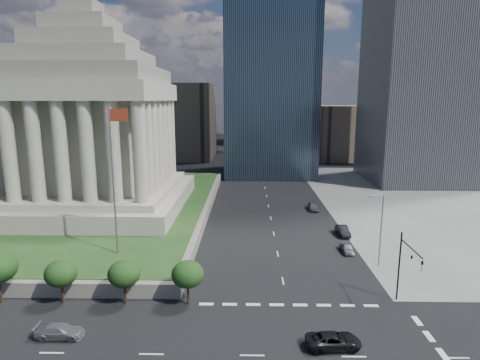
{
  "coord_description": "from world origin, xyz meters",
  "views": [
    {
      "loc": [
        -4.45,
        -26.79,
        22.3
      ],
      "look_at": [
        -5.42,
        22.22,
        12.43
      ],
      "focal_mm": 30.0,
      "sensor_mm": 36.0,
      "label": 1
    }
  ],
  "objects_px": {
    "street_lamp_north": "(380,226)",
    "flagpole": "(114,172)",
    "parked_sedan_far": "(313,206)",
    "war_memorial": "(88,104)",
    "suv_grey": "(60,331)",
    "parked_sedan_near": "(347,248)",
    "traffic_signal_ne": "(406,262)",
    "parked_sedan_mid": "(343,231)",
    "pickup_truck": "(333,341)"
  },
  "relations": [
    {
      "from": "war_memorial",
      "to": "flagpole",
      "type": "bearing_deg",
      "value": -63.11
    },
    {
      "from": "war_memorial",
      "to": "street_lamp_north",
      "type": "bearing_deg",
      "value": -25.92
    },
    {
      "from": "suv_grey",
      "to": "parked_sedan_mid",
      "type": "xyz_separation_m",
      "value": [
        33.8,
        30.15,
        0.1
      ]
    },
    {
      "from": "flagpole",
      "to": "parked_sedan_mid",
      "type": "height_order",
      "value": "flagpole"
    },
    {
      "from": "flagpole",
      "to": "parked_sedan_mid",
      "type": "xyz_separation_m",
      "value": [
        33.33,
        13.53,
        -12.35
      ]
    },
    {
      "from": "flagpole",
      "to": "traffic_signal_ne",
      "type": "bearing_deg",
      "value": -16.71
    },
    {
      "from": "war_memorial",
      "to": "flagpole",
      "type": "xyz_separation_m",
      "value": [
        12.17,
        -24.0,
        -8.29
      ]
    },
    {
      "from": "parked_sedan_near",
      "to": "parked_sedan_far",
      "type": "xyz_separation_m",
      "value": [
        -1.33,
        23.09,
        0.12
      ]
    },
    {
      "from": "suv_grey",
      "to": "parked_sedan_mid",
      "type": "relative_size",
      "value": 0.99
    },
    {
      "from": "street_lamp_north",
      "to": "parked_sedan_near",
      "type": "xyz_separation_m",
      "value": [
        -3.0,
        4.81,
        -5.0
      ]
    },
    {
      "from": "suv_grey",
      "to": "parked_sedan_mid",
      "type": "bearing_deg",
      "value": -48.53
    },
    {
      "from": "traffic_signal_ne",
      "to": "pickup_truck",
      "type": "distance_m",
      "value": 12.54
    },
    {
      "from": "war_memorial",
      "to": "traffic_signal_ne",
      "type": "xyz_separation_m",
      "value": [
        46.5,
        -34.3,
        -16.15
      ]
    },
    {
      "from": "flagpole",
      "to": "street_lamp_north",
      "type": "bearing_deg",
      "value": 1.63
    },
    {
      "from": "flagpole",
      "to": "suv_grey",
      "type": "xyz_separation_m",
      "value": [
        -0.47,
        -16.63,
        -12.45
      ]
    },
    {
      "from": "parked_sedan_far",
      "to": "flagpole",
      "type": "bearing_deg",
      "value": -135.19
    },
    {
      "from": "war_memorial",
      "to": "suv_grey",
      "type": "relative_size",
      "value": 8.47
    },
    {
      "from": "war_memorial",
      "to": "parked_sedan_far",
      "type": "relative_size",
      "value": 8.47
    },
    {
      "from": "war_memorial",
      "to": "parked_sedan_near",
      "type": "height_order",
      "value": "war_memorial"
    },
    {
      "from": "flagpole",
      "to": "parked_sedan_near",
      "type": "distance_m",
      "value": 34.97
    },
    {
      "from": "street_lamp_north",
      "to": "parked_sedan_mid",
      "type": "relative_size",
      "value": 2.15
    },
    {
      "from": "flagpole",
      "to": "parked_sedan_near",
      "type": "xyz_separation_m",
      "value": [
        32.16,
        5.81,
        -12.45
      ]
    },
    {
      "from": "traffic_signal_ne",
      "to": "parked_sedan_far",
      "type": "xyz_separation_m",
      "value": [
        -3.5,
        39.21,
        -4.47
      ]
    },
    {
      "from": "traffic_signal_ne",
      "to": "parked_sedan_far",
      "type": "relative_size",
      "value": 1.74
    },
    {
      "from": "traffic_signal_ne",
      "to": "street_lamp_north",
      "type": "distance_m",
      "value": 11.34
    },
    {
      "from": "street_lamp_north",
      "to": "parked_sedan_far",
      "type": "height_order",
      "value": "street_lamp_north"
    },
    {
      "from": "parked_sedan_mid",
      "to": "parked_sedan_far",
      "type": "xyz_separation_m",
      "value": [
        -2.5,
        15.37,
        0.02
      ]
    },
    {
      "from": "suv_grey",
      "to": "parked_sedan_mid",
      "type": "height_order",
      "value": "parked_sedan_mid"
    },
    {
      "from": "parked_sedan_mid",
      "to": "parked_sedan_far",
      "type": "height_order",
      "value": "parked_sedan_far"
    },
    {
      "from": "war_memorial",
      "to": "suv_grey",
      "type": "xyz_separation_m",
      "value": [
        11.7,
        -40.63,
        -20.73
      ]
    },
    {
      "from": "war_memorial",
      "to": "suv_grey",
      "type": "height_order",
      "value": "war_memorial"
    },
    {
      "from": "war_memorial",
      "to": "parked_sedan_far",
      "type": "xyz_separation_m",
      "value": [
        43.0,
        4.9,
        -20.62
      ]
    },
    {
      "from": "flagpole",
      "to": "pickup_truck",
      "type": "height_order",
      "value": "flagpole"
    },
    {
      "from": "flagpole",
      "to": "street_lamp_north",
      "type": "relative_size",
      "value": 2.0
    },
    {
      "from": "street_lamp_north",
      "to": "flagpole",
      "type": "bearing_deg",
      "value": -178.37
    },
    {
      "from": "traffic_signal_ne",
      "to": "parked_sedan_mid",
      "type": "distance_m",
      "value": 24.27
    },
    {
      "from": "war_memorial",
      "to": "street_lamp_north",
      "type": "distance_m",
      "value": 54.92
    },
    {
      "from": "parked_sedan_far",
      "to": "suv_grey",
      "type": "bearing_deg",
      "value": -122.85
    },
    {
      "from": "traffic_signal_ne",
      "to": "parked_sedan_near",
      "type": "xyz_separation_m",
      "value": [
        -2.17,
        16.12,
        -4.58
      ]
    },
    {
      "from": "street_lamp_north",
      "to": "pickup_truck",
      "type": "height_order",
      "value": "street_lamp_north"
    },
    {
      "from": "traffic_signal_ne",
      "to": "parked_sedan_mid",
      "type": "height_order",
      "value": "traffic_signal_ne"
    },
    {
      "from": "traffic_signal_ne",
      "to": "parked_sedan_mid",
      "type": "bearing_deg",
      "value": 92.4
    },
    {
      "from": "suv_grey",
      "to": "parked_sedan_near",
      "type": "distance_m",
      "value": 39.6
    },
    {
      "from": "street_lamp_north",
      "to": "suv_grey",
      "type": "bearing_deg",
      "value": -153.67
    },
    {
      "from": "pickup_truck",
      "to": "parked_sedan_near",
      "type": "distance_m",
      "value": 24.49
    },
    {
      "from": "parked_sedan_near",
      "to": "parked_sedan_far",
      "type": "bearing_deg",
      "value": 91.1
    },
    {
      "from": "war_memorial",
      "to": "parked_sedan_far",
      "type": "bearing_deg",
      "value": 6.5
    },
    {
      "from": "flagpole",
      "to": "pickup_truck",
      "type": "distance_m",
      "value": 33.25
    },
    {
      "from": "traffic_signal_ne",
      "to": "street_lamp_north",
      "type": "xyz_separation_m",
      "value": [
        0.83,
        11.3,
        0.41
      ]
    },
    {
      "from": "pickup_truck",
      "to": "parked_sedan_mid",
      "type": "xyz_separation_m",
      "value": [
        8.06,
        31.22,
        0.06
      ]
    }
  ]
}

